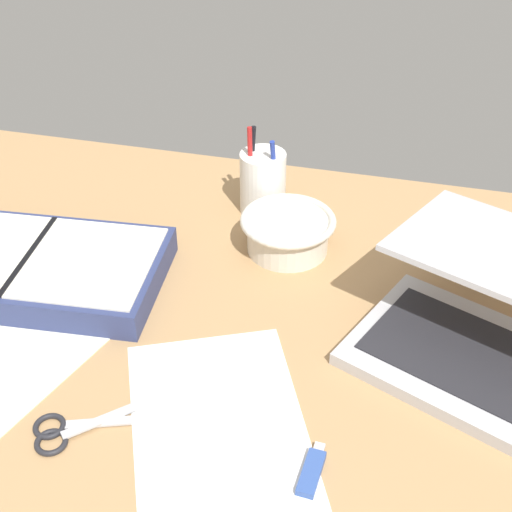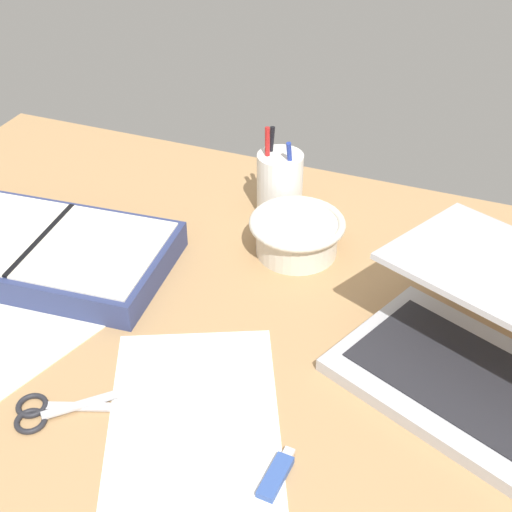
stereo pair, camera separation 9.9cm
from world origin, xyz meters
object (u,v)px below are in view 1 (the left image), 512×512
Objects in this scene: bowl at (288,231)px; scissors at (62,431)px; laptop at (493,327)px; planner at (32,267)px; pen_cup at (263,182)px.

scissors is at bearing -112.63° from bowl.
laptop reaches higher than scissors.
planner is at bearing 92.30° from scissors.
planner is (-28.52, -26.89, -3.19)cm from pen_cup.
bowl is 1.25× the size of scissors.
planner is at bearing -157.21° from laptop.
laptop is 2.72× the size of bowl.
laptop is at bearing -36.37° from pen_cup.
laptop is at bearing -29.29° from bowl.
laptop is 2.61× the size of pen_cup.
laptop is 54.49cm from scissors.
pen_cup is (-36.84, 27.13, 0.52)cm from laptop.
laptop is 1.01× the size of planner.
pen_cup is (-6.52, 10.12, 2.13)cm from bowl.
pen_cup is 53.92cm from scissors.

